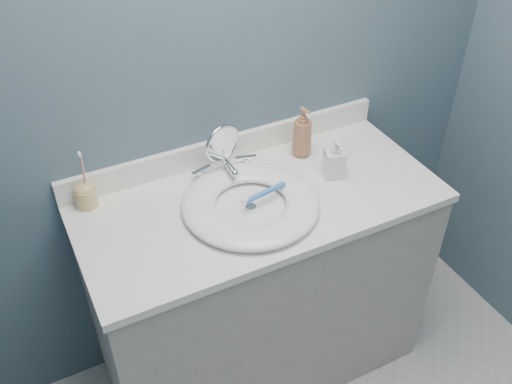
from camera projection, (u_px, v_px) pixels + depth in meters
back_wall at (223, 77)px, 1.89m from camera, size 2.20×0.02×2.40m
vanity_cabinet at (260, 291)px, 2.18m from camera, size 1.20×0.55×0.85m
countertop at (260, 202)px, 1.91m from camera, size 1.22×0.57×0.03m
backsplash at (227, 148)px, 2.05m from camera, size 1.22×0.02×0.09m
basin at (251, 204)px, 1.85m from camera, size 0.45×0.45×0.04m
drain at (251, 207)px, 1.86m from camera, size 0.04×0.04×0.01m
faucet at (225, 169)px, 1.98m from camera, size 0.25×0.13×0.07m
makeup_mirror at (223, 149)px, 1.92m from camera, size 0.14×0.08×0.21m
soap_bottle_amber at (302, 132)px, 2.04m from camera, size 0.08×0.08×0.19m
soap_bottle_clear at (335, 158)px, 1.95m from camera, size 0.08×0.08×0.15m
toothbrush_holder at (85, 194)px, 1.84m from camera, size 0.07×0.07×0.21m
toothbrush_lying at (264, 193)px, 1.85m from camera, size 0.17×0.05×0.02m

